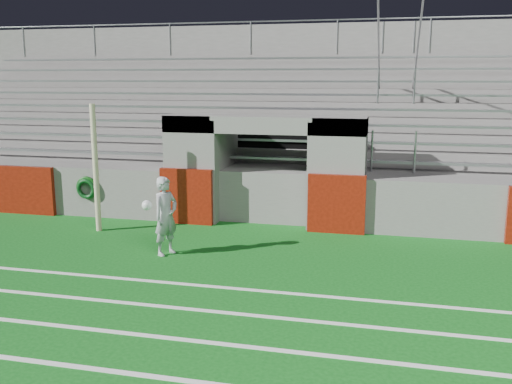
# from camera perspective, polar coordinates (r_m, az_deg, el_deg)

# --- Properties ---
(ground) EXTENTS (90.00, 90.00, 0.00)m
(ground) POSITION_cam_1_polar(r_m,az_deg,el_deg) (10.75, -3.31, -7.56)
(ground) COLOR #0E5414
(ground) RESTS_ON ground
(field_post) EXTENTS (0.13, 0.13, 2.92)m
(field_post) POSITION_cam_1_polar(r_m,az_deg,el_deg) (13.46, -15.74, 2.29)
(field_post) COLOR beige
(field_post) RESTS_ON ground
(stadium_structure) EXTENTS (26.00, 8.48, 5.42)m
(stadium_structure) POSITION_cam_1_polar(r_m,az_deg,el_deg) (18.05, 3.98, 5.00)
(stadium_structure) COLOR #63615E
(stadium_structure) RESTS_ON ground
(goalkeeper_with_ball) EXTENTS (0.74, 0.68, 1.58)m
(goalkeeper_with_ball) POSITION_cam_1_polar(r_m,az_deg,el_deg) (11.46, -9.05, -2.35)
(goalkeeper_with_ball) COLOR #A0A4AA
(goalkeeper_with_ball) RESTS_ON ground
(hose_coil) EXTENTS (0.58, 0.15, 0.58)m
(hose_coil) POSITION_cam_1_polar(r_m,az_deg,el_deg) (14.93, -16.59, 0.37)
(hose_coil) COLOR #0E4610
(hose_coil) RESTS_ON ground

